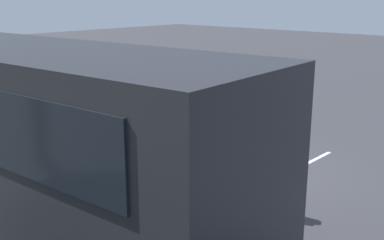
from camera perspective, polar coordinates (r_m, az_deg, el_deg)
ground_plane at (r=11.33m, az=5.89°, el=-5.96°), size 80.00×80.00×0.00m
tour_bus at (r=8.54m, az=-20.12°, el=-2.21°), size 9.47×3.10×3.25m
spectator_far_left at (r=8.93m, az=5.42°, el=-4.38°), size 0.58×0.35×1.80m
spectator_left at (r=9.66m, az=-0.06°, el=-2.87°), size 0.58×0.34×1.79m
spectator_centre at (r=10.43m, az=-5.71°, el=-1.89°), size 0.57×0.33×1.72m
spectator_right at (r=11.57m, az=-10.26°, el=-0.15°), size 0.57×0.31×1.78m
spectator_far_right at (r=12.49m, az=-14.10°, el=0.54°), size 0.57×0.32×1.72m
parked_motorcycle_silver at (r=11.47m, az=-14.64°, el=-3.57°), size 2.05×0.58×0.99m
stunt_motorcycle at (r=12.93m, az=5.58°, el=1.49°), size 1.78×1.15×1.81m
bay_line_c at (r=11.44m, az=12.08°, el=-6.01°), size 0.16×3.70×0.01m
bay_line_d at (r=13.05m, az=0.72°, el=-3.02°), size 0.18×4.87×0.01m
bay_line_e at (r=15.08m, az=-7.82°, el=-0.67°), size 0.17×4.17×0.01m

